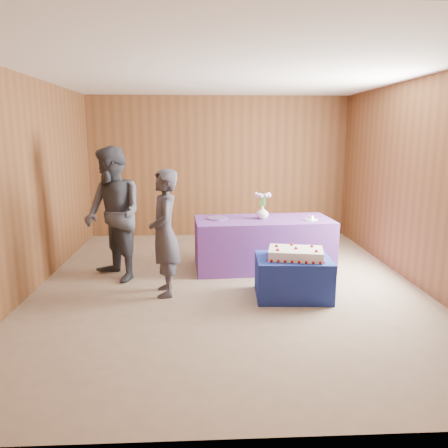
{
  "coord_description": "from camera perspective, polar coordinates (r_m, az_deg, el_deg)",
  "views": [
    {
      "loc": [
        -0.33,
        -5.53,
        1.98
      ],
      "look_at": [
        -0.04,
        0.1,
        0.81
      ],
      "focal_mm": 35.0,
      "sensor_mm": 36.0,
      "label": 1
    }
  ],
  "objects": [
    {
      "name": "flower_spray",
      "position": [
        6.43,
        5.08,
        3.74
      ],
      "size": [
        0.25,
        0.24,
        0.19
      ],
      "color": "#2D7032",
      "rests_on": "vase"
    },
    {
      "name": "guest_left",
      "position": [
        5.4,
        -7.78,
        -1.2
      ],
      "size": [
        0.45,
        0.62,
        1.57
      ],
      "primitive_type": "imported",
      "rotation": [
        0.0,
        0.0,
        -1.43
      ],
      "color": "#34323B",
      "rests_on": "ground"
    },
    {
      "name": "platter",
      "position": [
        6.44,
        -0.88,
        0.76
      ],
      "size": [
        0.4,
        0.4,
        0.02
      ],
      "primitive_type": "cylinder",
      "rotation": [
        0.0,
        0.0,
        0.31
      ],
      "color": "#60478F",
      "rests_on": "serving_table"
    },
    {
      "name": "guest_right",
      "position": [
        6.08,
        -14.26,
        1.22
      ],
      "size": [
        1.1,
        1.13,
        1.83
      ],
      "primitive_type": "imported",
      "rotation": [
        0.0,
        0.0,
        -0.88
      ],
      "color": "#363841",
      "rests_on": "ground"
    },
    {
      "name": "vase",
      "position": [
        6.46,
        5.04,
        1.52
      ],
      "size": [
        0.24,
        0.24,
        0.19
      ],
      "primitive_type": "imported",
      "rotation": [
        0.0,
        0.0,
        0.45
      ],
      "color": "silver",
      "rests_on": "serving_table"
    },
    {
      "name": "plate",
      "position": [
        6.49,
        11.28,
        0.57
      ],
      "size": [
        0.25,
        0.25,
        0.01
      ],
      "primitive_type": "cylinder",
      "rotation": [
        0.0,
        0.0,
        -0.36
      ],
      "color": "white",
      "rests_on": "serving_table"
    },
    {
      "name": "serving_table",
      "position": [
        6.55,
        5.13,
        -2.56
      ],
      "size": [
        2.05,
        1.02,
        0.75
      ],
      "primitive_type": "cube",
      "rotation": [
        0.0,
        0.0,
        0.06
      ],
      "color": "#693798",
      "rests_on": "ground"
    },
    {
      "name": "knife",
      "position": [
        6.38,
        11.92,
        0.33
      ],
      "size": [
        0.26,
        0.09,
        0.0
      ],
      "primitive_type": "cube",
      "rotation": [
        0.0,
        0.0,
        0.25
      ],
      "color": "silver",
      "rests_on": "serving_table"
    },
    {
      "name": "cake_table",
      "position": [
        5.48,
        8.99,
        -6.86
      ],
      "size": [
        0.94,
        0.75,
        0.5
      ],
      "primitive_type": "cube",
      "rotation": [
        0.0,
        0.0,
        -0.06
      ],
      "color": "navy",
      "rests_on": "ground"
    },
    {
      "name": "sheet_cake",
      "position": [
        5.37,
        9.35,
        -3.82
      ],
      "size": [
        0.75,
        0.59,
        0.16
      ],
      "rotation": [
        0.0,
        0.0,
        -0.21
      ],
      "color": "white",
      "rests_on": "cake_table"
    },
    {
      "name": "cake_slice",
      "position": [
        6.48,
        11.29,
        0.87
      ],
      "size": [
        0.08,
        0.08,
        0.07
      ],
      "rotation": [
        0.0,
        0.0,
        -0.78
      ],
      "color": "white",
      "rests_on": "plate"
    },
    {
      "name": "room_shell",
      "position": [
        5.54,
        0.51,
        9.85
      ],
      "size": [
        5.04,
        6.04,
        2.72
      ],
      "color": "brown",
      "rests_on": "ground"
    },
    {
      "name": "ground",
      "position": [
        5.88,
        0.48,
        -7.99
      ],
      "size": [
        6.0,
        6.0,
        0.0
      ],
      "primitive_type": "plane",
      "color": "gray",
      "rests_on": "ground"
    }
  ]
}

